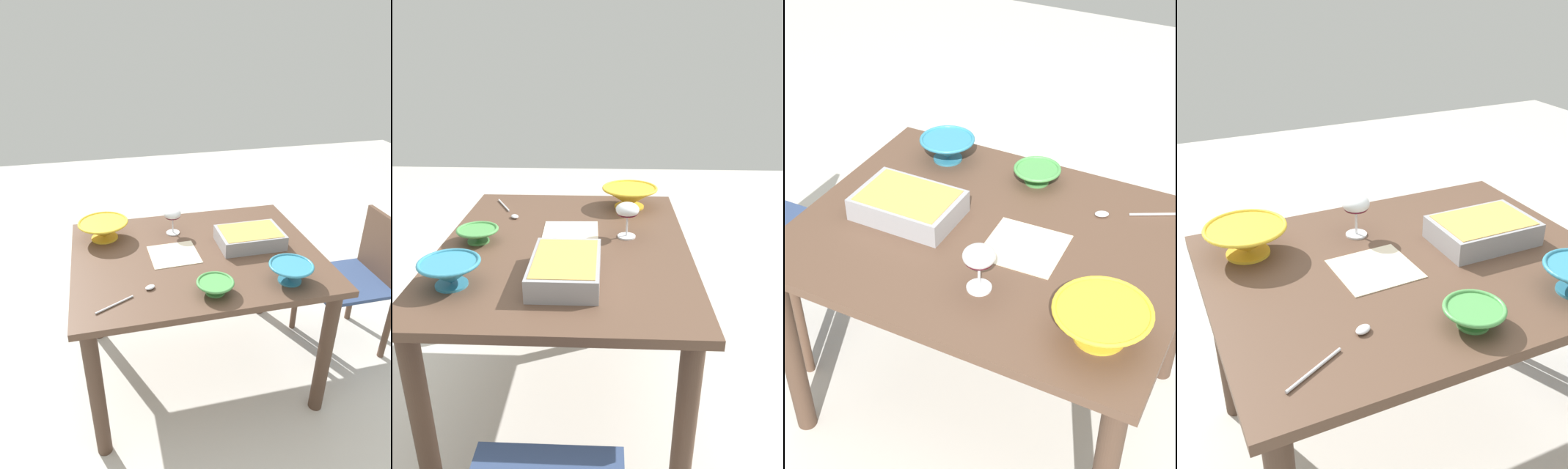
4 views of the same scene
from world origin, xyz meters
The scene contains 9 objects.
ground_plane centered at (0.00, 0.00, 0.00)m, with size 8.00×8.00×0.00m, color beige.
dining_table centered at (0.00, 0.00, 0.63)m, with size 1.18×0.92×0.74m.
wine_glass centered at (-0.07, 0.23, 0.85)m, with size 0.09×0.09×0.14m.
casserole_dish centered at (0.28, 0.03, 0.79)m, with size 0.31×0.22×0.08m.
mixing_bowl centered at (0.34, -0.32, 0.79)m, with size 0.19×0.19×0.09m.
small_bowl centered at (0.00, -0.33, 0.78)m, with size 0.16×0.16×0.06m.
serving_bowl centered at (-0.42, 0.26, 0.80)m, with size 0.25×0.25×0.10m.
serving_spoon centered at (-0.32, -0.27, 0.75)m, with size 0.26×0.15×0.01m.
napkin centered at (-0.11, 0.01, 0.75)m, with size 0.23×0.22×0.00m, color beige.
Camera 2 is at (1.53, 0.15, 1.43)m, focal length 34.26 mm.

